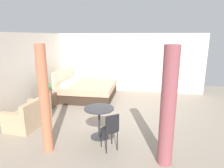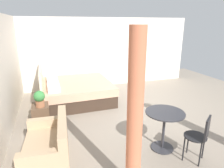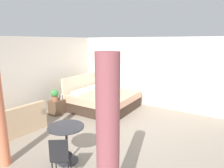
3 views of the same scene
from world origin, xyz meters
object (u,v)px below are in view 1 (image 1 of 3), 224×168
(couch, at_px, (30,116))
(vase, at_px, (52,90))
(potted_plant, at_px, (48,88))
(nightstand, at_px, (50,100))
(cafe_chair_near_window, at_px, (111,128))
(bed, at_px, (87,90))
(balcony_table, at_px, (99,117))

(couch, bearing_deg, vase, 4.33)
(couch, height_order, potted_plant, potted_plant)
(nightstand, height_order, vase, vase)
(potted_plant, xyz_separation_m, cafe_chair_near_window, (-2.17, -2.57, -0.16))
(potted_plant, distance_m, cafe_chair_near_window, 3.37)
(bed, xyz_separation_m, cafe_chair_near_window, (-3.50, -1.61, 0.20))
(bed, xyz_separation_m, vase, (-1.11, 0.94, 0.24))
(cafe_chair_near_window, bearing_deg, potted_plant, 49.79)
(bed, bearing_deg, couch, 163.00)
(bed, height_order, balcony_table, bed)
(nightstand, xyz_separation_m, balcony_table, (-1.76, -2.21, 0.29))
(couch, height_order, vase, couch)
(potted_plant, height_order, balcony_table, potted_plant)
(couch, relative_size, cafe_chair_near_window, 1.48)
(bed, relative_size, vase, 12.76)
(vase, distance_m, balcony_table, 2.87)
(couch, height_order, nightstand, couch)
(bed, height_order, couch, bed)
(couch, distance_m, nightstand, 1.46)
(vase, bearing_deg, potted_plant, 173.28)
(bed, relative_size, cafe_chair_near_window, 2.43)
(potted_plant, height_order, cafe_chair_near_window, potted_plant)
(vase, bearing_deg, nightstand, 161.56)
(nightstand, distance_m, cafe_chair_near_window, 3.46)
(nightstand, xyz_separation_m, potted_plant, (-0.10, -0.01, 0.45))
(balcony_table, bearing_deg, couch, 81.42)
(potted_plant, bearing_deg, cafe_chair_near_window, -130.21)
(bed, xyz_separation_m, nightstand, (-1.23, 0.98, -0.08))
(couch, bearing_deg, potted_plant, 6.12)
(bed, height_order, vase, bed)
(bed, height_order, nightstand, bed)
(bed, height_order, potted_plant, bed)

